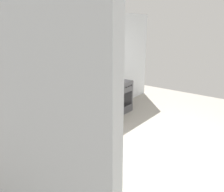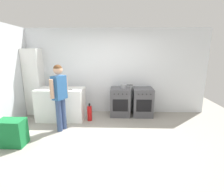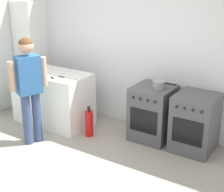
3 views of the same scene
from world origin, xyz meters
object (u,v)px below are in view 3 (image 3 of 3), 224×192
at_px(oven_left, 153,113).
at_px(knife_paring, 52,77).
at_px(knife_bread, 67,78).
at_px(person, 29,82).
at_px(larder_cabinet, 31,54).
at_px(pot, 159,85).
at_px(fire_extinguisher, 89,123).
at_px(oven_right, 195,123).

distance_m(oven_left, knife_paring, 1.69).
distance_m(knife_bread, person, 0.66).
bearing_deg(knife_paring, larder_cabinet, 148.65).
height_order(oven_left, larder_cabinet, larder_cabinet).
distance_m(knife_paring, larder_cabinet, 1.34).
bearing_deg(pot, person, -145.23).
xyz_separation_m(knife_bread, fire_extinguisher, (0.41, 0.01, -0.69)).
xyz_separation_m(oven_left, fire_extinguisher, (-0.87, -0.48, -0.21)).
bearing_deg(larder_cabinet, oven_right, -1.75).
bearing_deg(pot, larder_cabinet, 177.38).
bearing_deg(person, oven_left, 37.11).
bearing_deg(knife_paring, oven_left, 21.54).
bearing_deg(fire_extinguisher, knife_paring, -169.62).
height_order(oven_left, knife_bread, knife_bread).
height_order(fire_extinguisher, larder_cabinet, larder_cabinet).
distance_m(oven_right, knife_bread, 2.07).
height_order(pot, knife_bread, pot).
distance_m(oven_right, knife_paring, 2.32).
bearing_deg(knife_bread, oven_left, 20.79).
distance_m(oven_left, knife_bread, 1.45).
height_order(oven_left, fire_extinguisher, oven_left).
relative_size(person, fire_extinguisher, 3.24).
distance_m(oven_left, fire_extinguisher, 1.01).
relative_size(knife_bread, larder_cabinet, 0.18).
xyz_separation_m(knife_bread, person, (-0.19, -0.63, 0.06)).
xyz_separation_m(fire_extinguisher, larder_cabinet, (-1.78, 0.58, 0.78)).
distance_m(pot, larder_cabinet, 2.75).
bearing_deg(knife_paring, person, -85.91).
distance_m(oven_right, larder_cabinet, 3.38).
distance_m(oven_left, oven_right, 0.68).
relative_size(pot, fire_extinguisher, 0.74).
height_order(pot, person, person).
xyz_separation_m(pot, person, (-1.57, -1.09, 0.06)).
distance_m(oven_left, larder_cabinet, 2.71).
xyz_separation_m(person, larder_cabinet, (-1.18, 1.21, 0.03)).
bearing_deg(knife_paring, pot, 19.58).
bearing_deg(oven_right, pot, -177.68).
bearing_deg(person, oven_right, 27.35).
bearing_deg(fire_extinguisher, oven_right, 17.13).
height_order(knife_bread, fire_extinguisher, knife_bread).
relative_size(oven_left, fire_extinguisher, 1.70).
xyz_separation_m(oven_left, pot, (0.10, -0.02, 0.48)).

